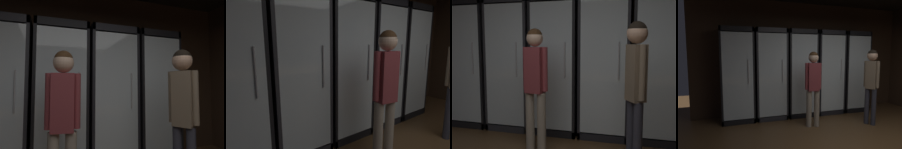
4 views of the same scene
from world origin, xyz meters
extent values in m
cube|color=#382619|center=(0.00, 3.03, 1.40)|extent=(6.00, 0.06, 2.80)
cube|color=black|center=(-1.94, 2.96, 1.04)|extent=(0.71, 0.04, 2.08)
cube|color=black|center=(-2.28, 2.70, 1.04)|extent=(0.04, 0.56, 2.08)
cube|color=black|center=(-1.61, 2.70, 1.04)|extent=(0.04, 0.56, 2.08)
cube|color=black|center=(-1.94, 2.70, 2.03)|extent=(0.71, 0.56, 0.10)
cube|color=black|center=(-1.94, 2.70, 0.05)|extent=(0.71, 0.56, 0.10)
cube|color=white|center=(-1.94, 2.93, 1.04)|extent=(0.63, 0.02, 1.84)
cube|color=silver|center=(-1.94, 2.43, 1.04)|extent=(0.63, 0.02, 1.84)
cylinder|color=#B2B2B7|center=(-1.73, 2.40, 1.15)|extent=(0.02, 0.02, 0.50)
cube|color=silver|center=(-1.94, 2.70, 0.12)|extent=(0.61, 0.48, 0.02)
cylinder|color=#194723|center=(-2.09, 2.68, 0.22)|extent=(0.07, 0.07, 0.18)
cylinder|color=#194723|center=(-2.09, 2.68, 0.35)|extent=(0.03, 0.03, 0.09)
cylinder|color=beige|center=(-2.09, 2.68, 0.23)|extent=(0.08, 0.08, 0.07)
cylinder|color=#336B38|center=(-1.79, 2.70, 0.22)|extent=(0.06, 0.06, 0.19)
cylinder|color=#336B38|center=(-1.79, 2.70, 0.35)|extent=(0.02, 0.02, 0.08)
cylinder|color=white|center=(-1.79, 2.70, 0.20)|extent=(0.06, 0.06, 0.07)
cube|color=silver|center=(-1.94, 2.70, 0.58)|extent=(0.61, 0.48, 0.02)
cylinder|color=#194723|center=(-2.16, 2.74, 0.70)|extent=(0.07, 0.07, 0.22)
cylinder|color=#194723|center=(-2.16, 2.74, 0.85)|extent=(0.02, 0.02, 0.08)
cylinder|color=#B2332D|center=(-2.16, 2.74, 0.68)|extent=(0.07, 0.07, 0.09)
cylinder|color=#336B38|center=(-2.03, 2.69, 0.68)|extent=(0.08, 0.08, 0.19)
cylinder|color=#336B38|center=(-2.03, 2.69, 0.81)|extent=(0.03, 0.03, 0.08)
cylinder|color=tan|center=(-2.03, 2.69, 0.68)|extent=(0.08, 0.08, 0.06)
cylinder|color=#194723|center=(-1.86, 2.73, 0.70)|extent=(0.06, 0.06, 0.22)
cylinder|color=#194723|center=(-1.86, 2.73, 0.86)|extent=(0.02, 0.02, 0.10)
cylinder|color=tan|center=(-1.86, 2.73, 0.69)|extent=(0.07, 0.07, 0.06)
cylinder|color=brown|center=(-1.73, 2.74, 0.70)|extent=(0.07, 0.07, 0.23)
cylinder|color=brown|center=(-1.73, 2.74, 0.85)|extent=(0.02, 0.02, 0.08)
cylinder|color=tan|center=(-1.73, 2.74, 0.67)|extent=(0.07, 0.07, 0.08)
cube|color=silver|center=(-1.94, 2.70, 1.04)|extent=(0.61, 0.48, 0.02)
cylinder|color=gray|center=(-2.17, 2.69, 1.16)|extent=(0.06, 0.06, 0.22)
cylinder|color=gray|center=(-2.17, 2.69, 1.32)|extent=(0.02, 0.02, 0.10)
cylinder|color=beige|center=(-2.17, 2.69, 1.13)|extent=(0.06, 0.06, 0.08)
cylinder|color=brown|center=(-2.02, 2.69, 1.16)|extent=(0.07, 0.07, 0.22)
cylinder|color=brown|center=(-2.02, 2.69, 1.30)|extent=(0.02, 0.02, 0.07)
cylinder|color=tan|center=(-2.02, 2.69, 1.12)|extent=(0.08, 0.08, 0.08)
cylinder|color=gray|center=(-1.88, 2.67, 1.14)|extent=(0.06, 0.06, 0.19)
cylinder|color=gray|center=(-1.88, 2.67, 1.27)|extent=(0.02, 0.02, 0.09)
cylinder|color=#B2332D|center=(-1.88, 2.67, 1.13)|extent=(0.07, 0.07, 0.06)
cylinder|color=#9EAD99|center=(-1.72, 2.69, 1.15)|extent=(0.07, 0.07, 0.21)
cylinder|color=#9EAD99|center=(-1.72, 2.69, 1.29)|extent=(0.02, 0.02, 0.07)
cylinder|color=tan|center=(-1.72, 2.69, 1.15)|extent=(0.07, 0.07, 0.07)
cube|color=silver|center=(-1.94, 2.70, 1.50)|extent=(0.61, 0.48, 0.02)
cylinder|color=#336B38|center=(-2.14, 2.65, 1.62)|extent=(0.07, 0.07, 0.23)
cylinder|color=#336B38|center=(-2.14, 2.65, 1.78)|extent=(0.02, 0.02, 0.10)
cylinder|color=#2D2D33|center=(-2.14, 2.65, 1.58)|extent=(0.08, 0.08, 0.06)
cylinder|color=#336B38|center=(-1.95, 2.74, 1.60)|extent=(0.07, 0.07, 0.19)
cylinder|color=#336B38|center=(-1.95, 2.74, 1.74)|extent=(0.03, 0.03, 0.09)
cylinder|color=white|center=(-1.95, 2.74, 1.61)|extent=(0.07, 0.07, 0.07)
cylinder|color=gray|center=(-1.75, 2.66, 1.61)|extent=(0.06, 0.06, 0.22)
cylinder|color=gray|center=(-1.75, 2.66, 1.77)|extent=(0.02, 0.02, 0.09)
cylinder|color=beige|center=(-1.75, 2.66, 1.61)|extent=(0.07, 0.07, 0.07)
cube|color=#2B2B30|center=(-1.20, 2.96, 1.04)|extent=(0.71, 0.04, 2.08)
cube|color=#2B2B30|center=(-1.53, 2.70, 1.04)|extent=(0.04, 0.56, 2.08)
cube|color=#2B2B30|center=(-0.86, 2.70, 1.04)|extent=(0.04, 0.56, 2.08)
cube|color=#2B2B30|center=(-1.20, 2.70, 2.03)|extent=(0.71, 0.56, 0.10)
cube|color=#2B2B30|center=(-1.20, 2.70, 0.05)|extent=(0.71, 0.56, 0.10)
cube|color=white|center=(-1.20, 2.93, 1.04)|extent=(0.63, 0.02, 1.84)
cube|color=silver|center=(-1.20, 2.43, 1.04)|extent=(0.63, 0.02, 1.84)
cylinder|color=#B2B2B7|center=(-0.99, 2.40, 1.15)|extent=(0.02, 0.02, 0.50)
cube|color=silver|center=(-1.20, 2.70, 0.12)|extent=(0.61, 0.48, 0.02)
cylinder|color=gray|center=(-1.35, 2.68, 0.23)|extent=(0.07, 0.07, 0.20)
cylinder|color=gray|center=(-1.35, 2.68, 0.37)|extent=(0.03, 0.03, 0.07)
cylinder|color=#B2332D|center=(-1.35, 2.68, 0.23)|extent=(0.08, 0.08, 0.05)
cylinder|color=#194723|center=(-1.05, 2.71, 0.23)|extent=(0.08, 0.08, 0.21)
cylinder|color=#194723|center=(-1.05, 2.71, 0.38)|extent=(0.03, 0.03, 0.08)
cylinder|color=white|center=(-1.05, 2.71, 0.21)|extent=(0.08, 0.08, 0.06)
cube|color=silver|center=(-1.20, 2.70, 0.73)|extent=(0.61, 0.48, 0.02)
cylinder|color=#9EAD99|center=(-1.43, 2.74, 0.85)|extent=(0.07, 0.07, 0.22)
cylinder|color=#9EAD99|center=(-1.43, 2.74, 1.00)|extent=(0.02, 0.02, 0.08)
cylinder|color=white|center=(-1.43, 2.74, 0.84)|extent=(0.08, 0.08, 0.06)
cylinder|color=#194723|center=(-1.28, 2.73, 0.84)|extent=(0.08, 0.08, 0.21)
cylinder|color=#194723|center=(-1.28, 2.73, 0.99)|extent=(0.03, 0.03, 0.08)
cylinder|color=beige|center=(-1.28, 2.73, 0.84)|extent=(0.08, 0.08, 0.08)
cylinder|color=#336B38|center=(-1.12, 2.70, 0.84)|extent=(0.07, 0.07, 0.20)
cylinder|color=#336B38|center=(-1.12, 2.70, 0.98)|extent=(0.02, 0.02, 0.08)
cylinder|color=white|center=(-1.12, 2.70, 0.82)|extent=(0.07, 0.07, 0.06)
cylinder|color=#9EAD99|center=(-0.96, 2.74, 0.85)|extent=(0.07, 0.07, 0.21)
cylinder|color=#9EAD99|center=(-0.96, 2.74, 1.00)|extent=(0.03, 0.03, 0.09)
cylinder|color=beige|center=(-0.96, 2.74, 0.84)|extent=(0.07, 0.07, 0.08)
cube|color=silver|center=(-1.20, 2.70, 1.34)|extent=(0.61, 0.48, 0.02)
cylinder|color=#9EAD99|center=(-1.40, 2.69, 1.45)|extent=(0.07, 0.07, 0.20)
cylinder|color=#9EAD99|center=(-1.40, 2.69, 1.59)|extent=(0.02, 0.02, 0.09)
cylinder|color=tan|center=(-1.40, 2.69, 1.45)|extent=(0.07, 0.07, 0.05)
cylinder|color=#336B38|center=(-1.20, 2.69, 1.47)|extent=(0.08, 0.08, 0.24)
cylinder|color=#336B38|center=(-1.20, 2.69, 1.64)|extent=(0.03, 0.03, 0.09)
cylinder|color=tan|center=(-1.20, 2.69, 1.45)|extent=(0.08, 0.08, 0.06)
cylinder|color=#194723|center=(-0.99, 2.72, 1.45)|extent=(0.06, 0.06, 0.20)
cylinder|color=#194723|center=(-0.99, 2.72, 1.59)|extent=(0.02, 0.02, 0.08)
cylinder|color=#B2332D|center=(-0.99, 2.72, 1.44)|extent=(0.07, 0.07, 0.05)
cube|color=black|center=(-0.45, 2.96, 1.04)|extent=(0.71, 0.04, 2.08)
cube|color=black|center=(-0.78, 2.70, 1.04)|extent=(0.04, 0.56, 2.08)
cube|color=black|center=(-0.12, 2.70, 1.04)|extent=(0.04, 0.56, 2.08)
cube|color=black|center=(-0.45, 2.70, 0.05)|extent=(0.71, 0.56, 0.10)
cube|color=white|center=(-0.45, 2.93, 1.04)|extent=(0.63, 0.02, 1.84)
cube|color=silver|center=(-0.45, 2.43, 1.04)|extent=(0.63, 0.02, 1.84)
cylinder|color=#B2B2B7|center=(-0.24, 2.40, 1.15)|extent=(0.02, 0.02, 0.50)
cube|color=silver|center=(-0.45, 2.70, 0.12)|extent=(0.61, 0.48, 0.02)
cylinder|color=brown|center=(-0.67, 2.74, 0.23)|extent=(0.07, 0.07, 0.20)
cylinder|color=brown|center=(-0.67, 2.74, 0.36)|extent=(0.02, 0.02, 0.07)
cylinder|color=beige|center=(-0.67, 2.74, 0.23)|extent=(0.08, 0.08, 0.06)
cylinder|color=black|center=(-0.53, 2.69, 0.23)|extent=(0.07, 0.07, 0.20)
cylinder|color=black|center=(-0.53, 2.69, 0.37)|extent=(0.02, 0.02, 0.09)
cylinder|color=white|center=(-0.53, 2.69, 0.21)|extent=(0.07, 0.07, 0.08)
cylinder|color=black|center=(-0.38, 2.68, 0.24)|extent=(0.07, 0.07, 0.23)
cylinder|color=black|center=(-0.38, 2.68, 0.41)|extent=(0.02, 0.02, 0.10)
cylinder|color=tan|center=(-0.38, 2.68, 0.23)|extent=(0.08, 0.08, 0.08)
cylinder|color=#336B38|center=(-0.22, 2.72, 0.25)|extent=(0.08, 0.08, 0.24)
cylinder|color=#336B38|center=(-0.22, 2.72, 0.40)|extent=(0.03, 0.03, 0.07)
cylinder|color=white|center=(-0.22, 2.72, 0.22)|extent=(0.08, 0.08, 0.08)
cube|color=silver|center=(-0.45, 2.70, 0.73)|extent=(0.61, 0.48, 0.02)
cylinder|color=#336B38|center=(-0.66, 2.69, 0.84)|extent=(0.07, 0.07, 0.19)
cylinder|color=#336B38|center=(-0.66, 2.69, 0.96)|extent=(0.03, 0.03, 0.06)
cylinder|color=white|center=(-0.66, 2.69, 0.84)|extent=(0.07, 0.07, 0.07)
cylinder|color=#194723|center=(-0.45, 2.70, 0.83)|extent=(0.07, 0.07, 0.18)
cylinder|color=#194723|center=(-0.45, 2.70, 0.97)|extent=(0.03, 0.03, 0.09)
cylinder|color=tan|center=(-0.45, 2.70, 0.80)|extent=(0.07, 0.07, 0.07)
cylinder|color=gray|center=(-0.25, 2.66, 0.83)|extent=(0.07, 0.07, 0.18)
cylinder|color=gray|center=(-0.25, 2.66, 0.96)|extent=(0.03, 0.03, 0.09)
cylinder|color=tan|center=(-0.25, 2.66, 0.82)|extent=(0.08, 0.08, 0.06)
cube|color=silver|center=(-0.45, 2.70, 1.34)|extent=(0.61, 0.48, 0.02)
cylinder|color=#336B38|center=(-0.69, 2.66, 1.45)|extent=(0.07, 0.07, 0.20)
cylinder|color=#336B38|center=(-0.69, 2.66, 1.59)|extent=(0.02, 0.02, 0.07)
cylinder|color=#2D2D33|center=(-0.69, 2.66, 1.45)|extent=(0.07, 0.07, 0.08)
cylinder|color=brown|center=(-0.53, 2.73, 1.46)|extent=(0.08, 0.08, 0.22)
cylinder|color=brown|center=(-0.53, 2.73, 1.62)|extent=(0.03, 0.03, 0.10)
cylinder|color=beige|center=(-0.53, 2.73, 1.44)|extent=(0.08, 0.08, 0.08)
cylinder|color=#9EAD99|center=(-0.36, 2.66, 1.46)|extent=(0.07, 0.07, 0.22)
cylinder|color=#9EAD99|center=(-0.36, 2.66, 1.61)|extent=(0.02, 0.02, 0.08)
cylinder|color=#2D2D33|center=(-0.36, 2.66, 1.45)|extent=(0.07, 0.07, 0.07)
cylinder|color=#194723|center=(-0.22, 2.69, 1.45)|extent=(0.06, 0.06, 0.20)
cylinder|color=#194723|center=(-0.22, 2.69, 1.60)|extent=(0.02, 0.02, 0.09)
cylinder|color=#B2332D|center=(-0.22, 2.69, 1.42)|extent=(0.07, 0.07, 0.08)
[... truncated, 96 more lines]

